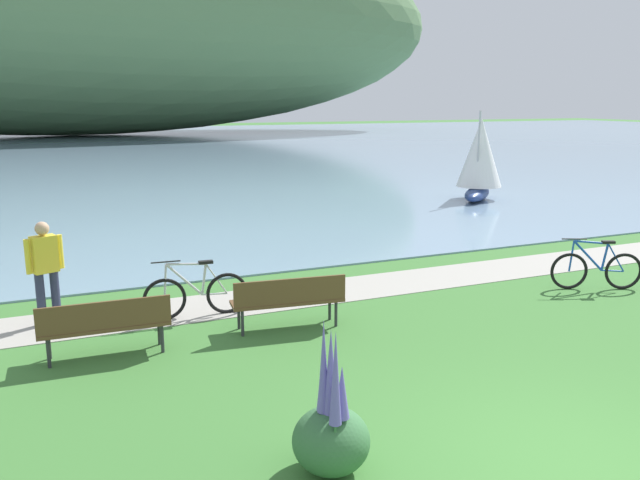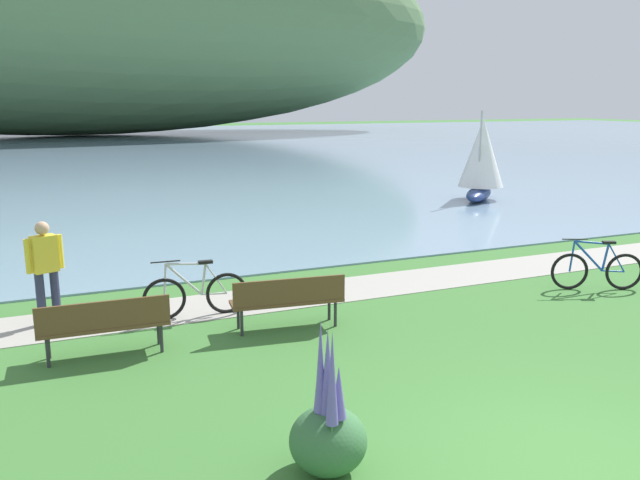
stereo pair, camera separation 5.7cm
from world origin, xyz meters
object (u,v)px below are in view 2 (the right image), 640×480
Objects in this scene: park_bench_near_camera at (288,298)px; bicycle_leaning_near_bench at (597,270)px; park_bench_further_along at (104,323)px; bicycle_beside_path at (196,294)px; person_at_shoreline at (45,266)px; sailboat_nearest_to_shore at (482,158)px.

park_bench_near_camera is 6.27m from bicycle_leaning_near_bench.
park_bench_further_along is 1.03× the size of bicycle_beside_path.
bicycle_leaning_near_bench is 10.01m from person_at_shoreline.
sailboat_nearest_to_shore reaches higher than park_bench_near_camera.
person_at_shoreline is (-0.71, 1.86, 0.46)m from park_bench_further_along.
sailboat_nearest_to_shore is (4.96, 10.25, 1.16)m from bicycle_leaning_near_bench.
bicycle_leaning_near_bench is 7.62m from bicycle_beside_path.
park_bench_near_camera is at bearing 177.45° from bicycle_leaning_near_bench.
bicycle_leaning_near_bench is at bearing -12.05° from person_at_shoreline.
sailboat_nearest_to_shore reaches higher than bicycle_leaning_near_bench.
bicycle_beside_path is 1.03× the size of person_at_shoreline.
bicycle_leaning_near_bench reaches higher than park_bench_near_camera.
park_bench_further_along is 1.11× the size of bicycle_leaning_near_bench.
person_at_shoreline is 16.85m from sailboat_nearest_to_shore.
park_bench_further_along is at bearing -141.47° from bicycle_beside_path.
sailboat_nearest_to_shore is at bearing 41.62° from park_bench_near_camera.
sailboat_nearest_to_shore is (14.73, 8.17, 0.58)m from person_at_shoreline.
park_bench_near_camera is 1.13× the size of bicycle_leaning_near_bench.
person_at_shoreline reaches higher than bicycle_leaning_near_bench.
bicycle_leaning_near_bench is 0.96× the size of person_at_shoreline.
park_bench_near_camera and park_bench_further_along have the same top height.
sailboat_nearest_to_shore is at bearing 35.58° from park_bench_further_along.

